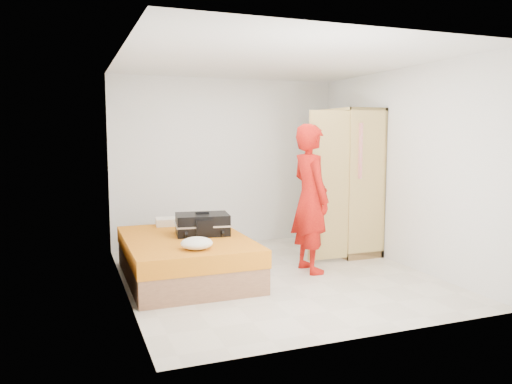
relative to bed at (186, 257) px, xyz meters
name	(u,v)px	position (x,y,z in m)	size (l,w,h in m)	color
room	(276,171)	(1.05, -0.33, 1.05)	(4.00, 4.02, 2.60)	beige
bed	(186,257)	(0.00, 0.00, 0.00)	(1.42, 2.02, 0.50)	#9C6746
wardrobe	(344,185)	(2.50, 0.53, 0.75)	(1.17, 1.20, 2.10)	tan
person	(310,199)	(1.54, -0.27, 0.68)	(0.68, 0.45, 1.87)	red
suitcase	(202,224)	(0.24, 0.09, 0.38)	(0.72, 0.57, 0.29)	black
round_cushion	(197,243)	(-0.03, -0.67, 0.31)	(0.35, 0.35, 0.13)	white
pillow	(176,221)	(0.07, 0.85, 0.30)	(0.55, 0.28, 0.10)	white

